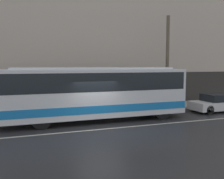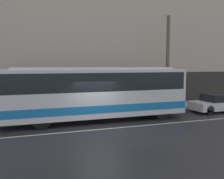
{
  "view_description": "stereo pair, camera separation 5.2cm",
  "coord_description": "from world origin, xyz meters",
  "px_view_note": "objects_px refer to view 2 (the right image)",
  "views": [
    {
      "loc": [
        -3.78,
        -12.45,
        3.4
      ],
      "look_at": [
        1.43,
        2.16,
        1.89
      ],
      "focal_mm": 40.0,
      "sensor_mm": 36.0,
      "label": 1
    },
    {
      "loc": [
        -3.73,
        -12.47,
        3.4
      ],
      "look_at": [
        1.43,
        2.16,
        1.89
      ],
      "focal_mm": 40.0,
      "sensor_mm": 36.0,
      "label": 2
    }
  ],
  "objects_px": {
    "sedan_white_front": "(219,103)",
    "utility_pole_near": "(168,62)",
    "transit_bus": "(95,91)",
    "pedestrian_waiting": "(46,102)"
  },
  "relations": [
    {
      "from": "sedan_white_front",
      "to": "utility_pole_near",
      "type": "bearing_deg",
      "value": 140.07
    },
    {
      "from": "sedan_white_front",
      "to": "pedestrian_waiting",
      "type": "height_order",
      "value": "pedestrian_waiting"
    },
    {
      "from": "utility_pole_near",
      "to": "pedestrian_waiting",
      "type": "xyz_separation_m",
      "value": [
        -9.25,
        0.76,
        -2.84
      ]
    },
    {
      "from": "transit_bus",
      "to": "utility_pole_near",
      "type": "distance_m",
      "value": 7.26
    },
    {
      "from": "utility_pole_near",
      "to": "pedestrian_waiting",
      "type": "height_order",
      "value": "utility_pole_near"
    },
    {
      "from": "sedan_white_front",
      "to": "pedestrian_waiting",
      "type": "xyz_separation_m",
      "value": [
        -12.2,
        3.23,
        0.23
      ]
    },
    {
      "from": "sedan_white_front",
      "to": "utility_pole_near",
      "type": "xyz_separation_m",
      "value": [
        -2.94,
        2.46,
        3.07
      ]
    },
    {
      "from": "sedan_white_front",
      "to": "utility_pole_near",
      "type": "relative_size",
      "value": 0.62
    },
    {
      "from": "utility_pole_near",
      "to": "sedan_white_front",
      "type": "bearing_deg",
      "value": -39.93
    },
    {
      "from": "transit_bus",
      "to": "pedestrian_waiting",
      "type": "bearing_deg",
      "value": 129.59
    }
  ]
}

